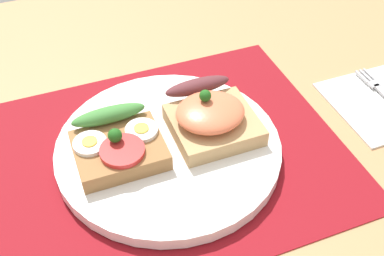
% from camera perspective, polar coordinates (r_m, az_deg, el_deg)
% --- Properties ---
extents(ground_plane, '(1.20, 0.90, 0.03)m').
position_cam_1_polar(ground_plane, '(0.58, -2.77, -4.28)').
color(ground_plane, tan).
extents(placemat, '(0.41, 0.34, 0.00)m').
position_cam_1_polar(placemat, '(0.57, -2.82, -3.10)').
color(placemat, maroon).
rests_on(placemat, ground_plane).
extents(plate, '(0.27, 0.27, 0.02)m').
position_cam_1_polar(plate, '(0.56, -2.86, -2.45)').
color(plate, white).
rests_on(plate, placemat).
extents(sandwich_egg_tomato, '(0.10, 0.10, 0.04)m').
position_cam_1_polar(sandwich_egg_tomato, '(0.54, -8.86, -2.10)').
color(sandwich_egg_tomato, '#9A6A3E').
rests_on(sandwich_egg_tomato, plate).
extents(sandwich_salmon, '(0.10, 0.11, 0.06)m').
position_cam_1_polar(sandwich_salmon, '(0.56, 2.17, 1.59)').
color(sandwich_salmon, tan).
rests_on(sandwich_salmon, plate).
extents(napkin, '(0.13, 0.13, 0.01)m').
position_cam_1_polar(napkin, '(0.68, 21.87, 2.95)').
color(napkin, white).
rests_on(napkin, ground_plane).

